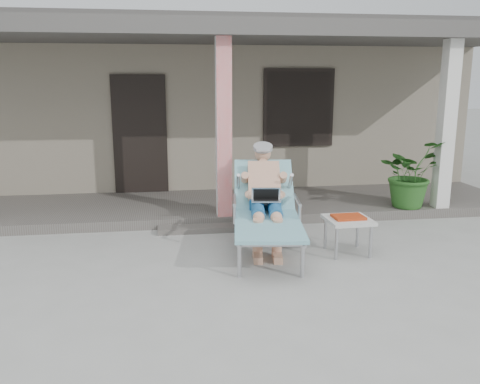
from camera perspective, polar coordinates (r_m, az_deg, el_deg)
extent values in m
plane|color=#9E9E99|center=(5.75, 0.71, -9.60)|extent=(60.00, 60.00, 0.00)
cube|color=gray|center=(11.81, -4.26, 9.30)|extent=(10.00, 5.00, 3.00)
cube|color=#474442|center=(11.83, -4.39, 17.30)|extent=(10.40, 5.40, 0.30)
cube|color=black|center=(9.29, -11.16, 6.35)|extent=(0.95, 0.06, 2.10)
cube|color=black|center=(9.56, 6.59, 9.38)|extent=(1.20, 0.06, 1.30)
cube|color=black|center=(9.55, 6.60, 9.38)|extent=(1.32, 0.05, 1.42)
cube|color=#605B56|center=(8.56, -2.42, -1.60)|extent=(10.00, 2.00, 0.15)
cube|color=red|center=(7.49, -1.84, 7.09)|extent=(0.22, 0.22, 2.61)
cube|color=silver|center=(8.61, 22.15, 6.90)|extent=(0.22, 0.22, 2.61)
cube|color=#474442|center=(8.33, -2.61, 17.45)|extent=(10.00, 2.30, 0.24)
cube|color=#605B56|center=(7.47, -1.51, -4.02)|extent=(2.00, 0.30, 0.07)
cylinder|color=#B7B7BC|center=(5.69, -0.07, -7.63)|extent=(0.05, 0.05, 0.41)
cylinder|color=#B7B7BC|center=(5.74, 7.03, -7.55)|extent=(0.05, 0.05, 0.41)
cylinder|color=#B7B7BC|center=(7.09, -0.18, -3.50)|extent=(0.05, 0.05, 0.41)
cylinder|color=#B7B7BC|center=(7.13, 5.48, -3.47)|extent=(0.05, 0.05, 0.41)
cube|color=#B7B7BC|center=(6.13, 3.18, -3.94)|extent=(0.87, 1.44, 0.03)
cube|color=#7CBFBC|center=(6.12, 3.18, -3.69)|extent=(0.99, 1.50, 0.04)
cube|color=#B7B7BC|center=(7.03, 2.68, 0.43)|extent=(0.78, 0.73, 0.55)
cube|color=#7CBFBC|center=(7.02, 2.68, 0.73)|extent=(0.90, 0.83, 0.62)
cylinder|color=#969698|center=(7.25, 2.58, 5.06)|extent=(0.31, 0.31, 0.14)
cube|color=silver|center=(6.54, 2.92, -0.90)|extent=(0.40, 0.31, 0.26)
cube|color=beige|center=(6.54, 12.06, -3.08)|extent=(0.57, 0.57, 0.04)
cylinder|color=#B7B7BC|center=(6.33, 10.78, -5.71)|extent=(0.04, 0.04, 0.42)
cylinder|color=#B7B7BC|center=(6.49, 14.45, -5.45)|extent=(0.04, 0.04, 0.42)
cylinder|color=#B7B7BC|center=(6.73, 9.57, -4.57)|extent=(0.04, 0.04, 0.42)
cylinder|color=#B7B7BC|center=(6.87, 13.06, -4.36)|extent=(0.04, 0.04, 0.42)
cube|color=#AC3412|center=(6.53, 12.07, -2.76)|extent=(0.39, 0.30, 0.03)
cube|color=black|center=(6.66, 11.65, -2.49)|extent=(0.38, 0.04, 0.04)
imported|color=#26591E|center=(8.56, 18.52, 1.99)|extent=(1.24, 1.18, 1.09)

